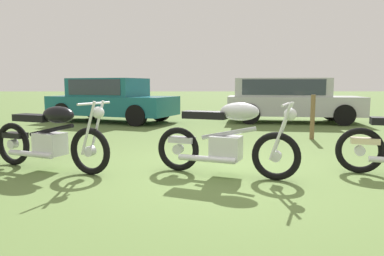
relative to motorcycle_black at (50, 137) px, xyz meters
The scene contains 6 objects.
ground_plane 2.48m from the motorcycle_black, ahead, with size 120.00×120.00×0.00m, color #567038.
motorcycle_black is the anchor object (origin of this frame).
motorcycle_silver 2.53m from the motorcycle_black, ahead, with size 1.89×1.03×1.02m.
car_teal 6.75m from the motorcycle_black, 94.63° to the left, with size 4.46×3.15×1.43m.
car_silver 8.38m from the motorcycle_black, 51.33° to the left, with size 4.42×2.38×1.43m.
fence_post_wooden 5.58m from the motorcycle_black, 30.80° to the left, with size 0.10×0.10×1.00m, color brown.
Camera 1 is at (-0.45, -4.95, 1.23)m, focal length 33.39 mm.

